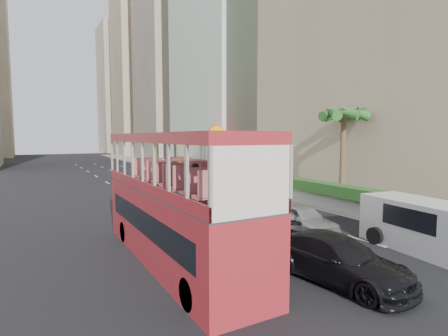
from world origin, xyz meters
TOP-DOWN VIEW (x-y plane):
  - ground_plane at (0.00, 0.00)m, footprint 200.00×200.00m
  - double_decker_bus at (-6.00, 0.00)m, footprint 2.50×11.00m
  - car_silver_lane_a at (-1.68, 4.64)m, footprint 1.85×5.00m
  - car_silver_lane_b at (1.26, 0.70)m, footprint 1.76×4.26m
  - car_black at (-1.91, -4.57)m, footprint 2.89×5.57m
  - van_asset at (0.77, 14.67)m, footprint 2.38×4.45m
  - minibus_near at (1.50, 6.08)m, footprint 2.47×5.59m
  - minibus_far at (4.20, 10.94)m, footprint 2.31×5.89m
  - panel_van_near at (3.80, -4.23)m, footprint 2.90×5.68m
  - panel_van_far at (4.07, 25.06)m, footprint 2.67×5.80m
  - sidewalk at (9.00, 25.00)m, footprint 6.00×120.00m
  - kerb_wall at (6.20, 14.00)m, footprint 0.30×44.00m
  - hedge at (6.20, 14.00)m, footprint 1.10×44.00m
  - palm_tree at (7.80, 4.00)m, footprint 0.36×0.36m
  - shell_station at (10.00, 23.00)m, footprint 6.50×8.00m
  - tower_mid at (18.00, 58.00)m, footprint 16.00×16.00m
  - tower_far_a at (17.00, 82.00)m, footprint 14.00×14.00m
  - tower_far_b at (17.00, 104.00)m, footprint 14.00×14.00m

SIDE VIEW (x-z plane):
  - ground_plane at x=0.00m, z-range 0.00..0.00m
  - car_silver_lane_a at x=-1.68m, z-range -0.82..0.82m
  - car_silver_lane_b at x=1.26m, z-range -0.72..0.72m
  - car_black at x=-1.91m, z-range -0.77..0.77m
  - van_asset at x=0.77m, z-range -0.59..0.59m
  - sidewalk at x=9.00m, z-range 0.00..0.18m
  - kerb_wall at x=6.20m, z-range 0.18..1.18m
  - panel_van_near at x=3.80m, z-range 0.00..2.17m
  - panel_van_far at x=4.07m, z-range 0.00..2.26m
  - minibus_near at x=1.50m, z-range 0.00..2.40m
  - minibus_far at x=4.20m, z-range 0.00..2.56m
  - hedge at x=6.20m, z-range 1.18..1.88m
  - double_decker_bus at x=-6.00m, z-range 0.00..5.06m
  - shell_station at x=10.00m, z-range 0.00..5.50m
  - palm_tree at x=7.80m, z-range 0.18..6.58m
  - tower_far_b at x=17.00m, z-range 0.00..40.00m
  - tower_far_a at x=17.00m, z-range 0.00..44.00m
  - tower_mid at x=18.00m, z-range 0.00..50.00m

